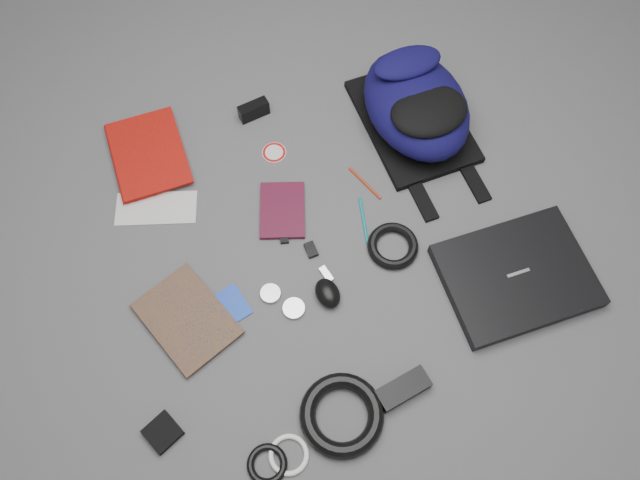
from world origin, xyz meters
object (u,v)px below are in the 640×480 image
object	(u,v)px
backpack	(416,104)
laptop	(516,276)
textbook_red	(113,165)
power_brick	(403,389)
comic_book	(158,342)
compact_camera	(254,110)
mouse	(328,293)
pouch	(163,432)
dvd_case	(282,210)

from	to	relation	value
backpack	laptop	distance (m)	0.55
laptop	textbook_red	bearing A→B (deg)	144.32
laptop	power_brick	world-z (taller)	laptop
laptop	textbook_red	world-z (taller)	laptop
comic_book	backpack	bearing A→B (deg)	3.52
backpack	laptop	xyz separation A→B (m)	(0.05, -0.54, -0.07)
textbook_red	compact_camera	xyz separation A→B (m)	(0.43, 0.03, 0.01)
backpack	mouse	world-z (taller)	backpack
pouch	power_brick	bearing A→B (deg)	-10.69
laptop	textbook_red	distance (m)	1.14
dvd_case	pouch	world-z (taller)	pouch
backpack	comic_book	size ratio (longest dim) A/B	1.74
textbook_red	compact_camera	world-z (taller)	compact_camera
laptop	mouse	world-z (taller)	mouse
backpack	dvd_case	size ratio (longest dim) A/B	2.51
laptop	compact_camera	world-z (taller)	compact_camera
comic_book	power_brick	xyz separation A→B (m)	(0.52, -0.32, 0.01)
laptop	mouse	size ratio (longest dim) A/B	4.44
comic_book	pouch	distance (m)	0.22
textbook_red	compact_camera	bearing A→B (deg)	5.36
laptop	comic_book	xyz separation A→B (m)	(-0.91, 0.16, -0.01)
comic_book	mouse	bearing A→B (deg)	-24.73
comic_book	dvd_case	world-z (taller)	comic_book
textbook_red	backpack	bearing A→B (deg)	-9.41
backpack	textbook_red	world-z (taller)	backpack
comic_book	laptop	bearing A→B (deg)	-30.26
power_brick	pouch	distance (m)	0.57
comic_book	pouch	size ratio (longest dim) A/B	3.39
backpack	pouch	world-z (taller)	backpack
comic_book	compact_camera	world-z (taller)	compact_camera
power_brick	laptop	bearing A→B (deg)	14.11
backpack	mouse	xyz separation A→B (m)	(-0.42, -0.41, -0.07)
backpack	comic_book	bearing A→B (deg)	-156.40
compact_camera	pouch	bearing A→B (deg)	-128.77
dvd_case	textbook_red	bearing A→B (deg)	162.32
laptop	dvd_case	distance (m)	0.64
power_brick	backpack	bearing A→B (deg)	55.66
pouch	compact_camera	bearing A→B (deg)	58.52
backpack	dvd_case	xyz separation A→B (m)	(-0.45, -0.14, -0.08)
pouch	backpack	bearing A→B (deg)	33.37
comic_book	dvd_case	distance (m)	0.47
laptop	dvd_case	world-z (taller)	laptop
textbook_red	power_brick	size ratio (longest dim) A/B	2.07
pouch	mouse	bearing A→B (deg)	20.64
laptop	mouse	distance (m)	0.49
dvd_case	compact_camera	distance (m)	0.33
dvd_case	pouch	xyz separation A→B (m)	(-0.45, -0.45, 0.00)
backpack	comic_book	world-z (taller)	backpack
laptop	textbook_red	xyz separation A→B (m)	(-0.90, 0.70, -0.00)
textbook_red	mouse	world-z (taller)	mouse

